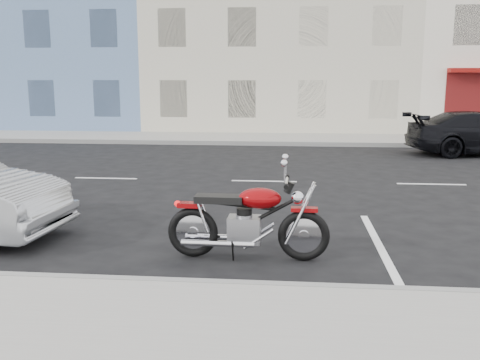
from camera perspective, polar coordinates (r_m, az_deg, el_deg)
The scene contains 6 objects.
ground at distance 13.18m, azimuth 11.29°, elevation -0.29°, with size 120.00×120.00×0.00m, color black.
sidewalk_far at distance 22.01m, azimuth -4.10°, elevation 4.50°, with size 80.00×3.40×0.15m, color gray.
curb_far at distance 20.35m, azimuth -4.89°, elevation 3.98°, with size 80.00×0.12×0.16m, color gray.
bldg_blue at distance 32.04m, azimuth -18.71°, elevation 17.48°, with size 12.00×12.00×13.00m, color #5C7AA6.
bldg_cream at distance 29.36m, azimuth 4.38°, elevation 17.18°, with size 12.00×12.00×11.50m, color beige.
motorcycle at distance 7.41m, azimuth 7.07°, elevation -4.74°, with size 2.27×0.75×1.14m.
Camera 1 is at (-1.36, -12.87, 2.50)m, focal length 40.00 mm.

